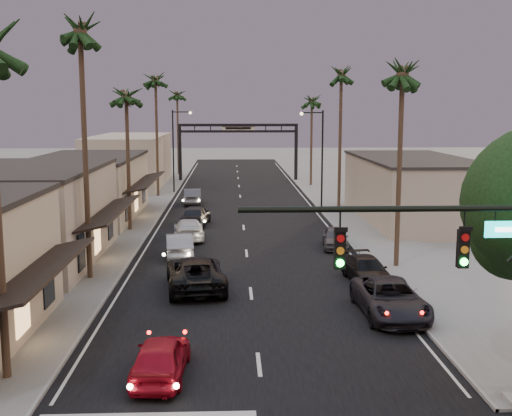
{
  "coord_description": "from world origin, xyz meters",
  "views": [
    {
      "loc": [
        -0.97,
        -11.93,
        9.11
      ],
      "look_at": [
        0.72,
        30.76,
        2.5
      ],
      "focal_mm": 45.0,
      "sensor_mm": 36.0,
      "label": 1
    }
  ],
  "objects": [
    {
      "name": "oncoming_silver",
      "position": [
        -4.19,
        27.12,
        0.75
      ],
      "size": [
        2.1,
        4.72,
        1.51
      ],
      "primitive_type": "imported",
      "rotation": [
        0.0,
        0.0,
        3.25
      ],
      "color": "gray",
      "rests_on": "ground"
    },
    {
      "name": "palm_far",
      "position": [
        -8.3,
        78.0,
        11.44
      ],
      "size": [
        3.2,
        3.2,
        13.2
      ],
      "color": "#38281C",
      "rests_on": "ground"
    },
    {
      "name": "ground",
      "position": [
        0.0,
        40.0,
        0.0
      ],
      "size": [
        200.0,
        200.0,
        0.0
      ],
      "primitive_type": "plane",
      "color": "slate",
      "rests_on": "ground"
    },
    {
      "name": "palm_rc",
      "position": [
        8.6,
        64.0,
        10.47
      ],
      "size": [
        3.2,
        3.2,
        12.2
      ],
      "color": "#38281C",
      "rests_on": "ground"
    },
    {
      "name": "streetlight_right",
      "position": [
        6.92,
        45.0,
        5.33
      ],
      "size": [
        2.13,
        0.3,
        9.0
      ],
      "color": "black",
      "rests_on": "ground"
    },
    {
      "name": "palm_ra",
      "position": [
        8.6,
        24.0,
        11.44
      ],
      "size": [
        3.2,
        3.2,
        13.2
      ],
      "color": "#38281C",
      "rests_on": "ground"
    },
    {
      "name": "road",
      "position": [
        0.0,
        45.0,
        0.0
      ],
      "size": [
        14.0,
        120.0,
        0.02
      ],
      "primitive_type": "cube",
      "color": "black",
      "rests_on": "ground"
    },
    {
      "name": "sidewalk_left",
      "position": [
        -9.5,
        52.0,
        0.06
      ],
      "size": [
        5.0,
        92.0,
        0.12
      ],
      "primitive_type": "cube",
      "color": "slate",
      "rests_on": "ground"
    },
    {
      "name": "palm_lb",
      "position": [
        -8.6,
        22.0,
        13.39
      ],
      "size": [
        3.2,
        3.2,
        15.2
      ],
      "color": "#38281C",
      "rests_on": "ground"
    },
    {
      "name": "oncoming_dgrey",
      "position": [
        -3.76,
        38.12,
        0.82
      ],
      "size": [
        2.48,
        5.01,
        1.64
      ],
      "primitive_type": "imported",
      "rotation": [
        0.0,
        0.0,
        3.03
      ],
      "color": "black",
      "rests_on": "ground"
    },
    {
      "name": "oncoming_red",
      "position": [
        -3.4,
        9.01,
        0.73
      ],
      "size": [
        1.92,
        4.37,
        1.47
      ],
      "primitive_type": "imported",
      "rotation": [
        0.0,
        0.0,
        3.1
      ],
      "color": "maroon",
      "rests_on": "ground"
    },
    {
      "name": "oncoming_grey_far",
      "position": [
        -4.68,
        49.51,
        0.76
      ],
      "size": [
        1.84,
        4.7,
        1.52
      ],
      "primitive_type": "imported",
      "rotation": [
        0.0,
        0.0,
        3.19
      ],
      "color": "#46464A",
      "rests_on": "ground"
    },
    {
      "name": "palm_lc",
      "position": [
        -8.6,
        36.0,
        10.47
      ],
      "size": [
        3.2,
        3.2,
        12.2
      ],
      "color": "#38281C",
      "rests_on": "ground"
    },
    {
      "name": "curbside_grey",
      "position": [
        5.92,
        29.39,
        0.69
      ],
      "size": [
        2.05,
        4.2,
        1.38
      ],
      "primitive_type": "imported",
      "rotation": [
        0.0,
        0.0,
        -0.11
      ],
      "color": "#414145",
      "rests_on": "ground"
    },
    {
      "name": "palm_ld",
      "position": [
        -8.6,
        55.0,
        12.42
      ],
      "size": [
        3.2,
        3.2,
        14.2
      ],
      "color": "#38281C",
      "rests_on": "ground"
    },
    {
      "name": "traffic_signal",
      "position": [
        5.69,
        4.0,
        5.08
      ],
      "size": [
        8.51,
        0.22,
        7.8
      ],
      "color": "black",
      "rests_on": "ground"
    },
    {
      "name": "curbside_near",
      "position": [
        6.07,
        15.31,
        0.79
      ],
      "size": [
        2.76,
        5.77,
        1.59
      ],
      "primitive_type": "imported",
      "rotation": [
        0.0,
        0.0,
        0.02
      ],
      "color": "black",
      "rests_on": "ground"
    },
    {
      "name": "arch",
      "position": [
        0.0,
        70.0,
        5.53
      ],
      "size": [
        15.2,
        0.4,
        7.27
      ],
      "color": "black",
      "rests_on": "ground"
    },
    {
      "name": "sidewalk_right",
      "position": [
        9.5,
        52.0,
        0.06
      ],
      "size": [
        5.0,
        92.0,
        0.12
      ],
      "primitive_type": "cube",
      "color": "slate",
      "rests_on": "ground"
    },
    {
      "name": "oncoming_pickup",
      "position": [
        -2.81,
        19.93,
        0.85
      ],
      "size": [
        3.52,
        6.39,
        1.7
      ],
      "primitive_type": "imported",
      "rotation": [
        0.0,
        0.0,
        3.26
      ],
      "color": "black",
      "rests_on": "ground"
    },
    {
      "name": "streetlight_left",
      "position": [
        -6.92,
        58.0,
        5.33
      ],
      "size": [
        2.13,
        0.3,
        9.0
      ],
      "color": "black",
      "rests_on": "ground"
    },
    {
      "name": "storefront_dist",
      "position": [
        -13.0,
        65.0,
        3.0
      ],
      "size": [
        8.0,
        20.0,
        6.0
      ],
      "primitive_type": "cube",
      "color": "#A49983",
      "rests_on": "ground"
    },
    {
      "name": "storefront_far",
      "position": [
        -13.0,
        42.0,
        2.5
      ],
      "size": [
        8.0,
        16.0,
        5.0
      ],
      "primitive_type": "cube",
      "color": "tan",
      "rests_on": "ground"
    },
    {
      "name": "oncoming_white",
      "position": [
        -3.96,
        32.62,
        0.73
      ],
      "size": [
        2.5,
        5.19,
        1.46
      ],
      "primitive_type": "imported",
      "rotation": [
        0.0,
        0.0,
        3.23
      ],
      "color": "silver",
      "rests_on": "ground"
    },
    {
      "name": "curbside_black",
      "position": [
        6.2,
        20.81,
        0.67
      ],
      "size": [
        2.34,
        4.8,
        1.35
      ],
      "primitive_type": "imported",
      "rotation": [
        0.0,
        0.0,
        0.1
      ],
      "color": "black",
      "rests_on": "ground"
    },
    {
      "name": "storefront_mid",
      "position": [
        -13.0,
        26.0,
        2.75
      ],
      "size": [
        8.0,
        14.0,
        5.5
      ],
      "primitive_type": "cube",
      "color": "#A49983",
      "rests_on": "ground"
    },
    {
      "name": "building_right",
      "position": [
        14.0,
        40.0,
        2.5
      ],
      "size": [
        8.0,
        18.0,
        5.0
      ],
      "primitive_type": "cube",
      "color": "#A49983",
      "rests_on": "ground"
    },
    {
      "name": "palm_rb",
      "position": [
        8.6,
        44.0,
        12.42
      ],
      "size": [
        3.2,
        3.2,
        14.2
      ],
      "color": "#38281C",
      "rests_on": "ground"
    }
  ]
}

